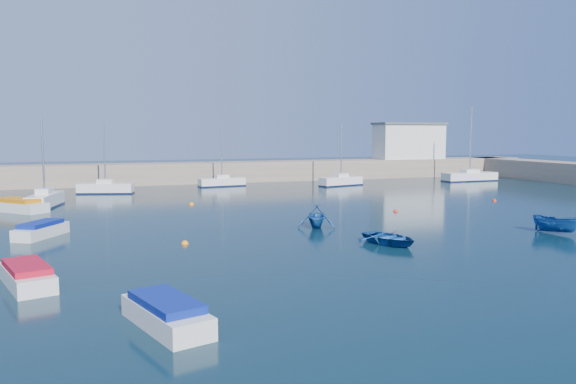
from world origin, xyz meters
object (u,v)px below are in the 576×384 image
object	(u,v)px
sailboat_8	(470,176)
dinghy_left	(317,216)
harbor_office	(409,142)
motorboat_3	(166,313)
sailboat_5	(106,188)
dinghy_right	(556,224)
motorboat_1	(41,230)
dinghy_center	(390,238)
sailboat_3	(45,200)
motorboat_2	(18,205)
sailboat_6	(222,182)
motorboat_0	(27,275)
sailboat_7	(341,181)

from	to	relation	value
sailboat_8	dinghy_left	bearing A→B (deg)	128.45
harbor_office	dinghy_left	xyz separation A→B (m)	(-29.83, -37.10, -4.32)
motorboat_3	dinghy_left	bearing A→B (deg)	36.92
harbor_office	sailboat_5	size ratio (longest dim) A/B	1.31
dinghy_right	motorboat_1	bearing A→B (deg)	141.70
dinghy_left	dinghy_center	bearing A→B (deg)	-50.73
sailboat_3	motorboat_2	distance (m)	2.75
sailboat_6	sailboat_8	xyz separation A→B (m)	(32.94, -3.65, 0.08)
motorboat_1	motorboat_3	distance (m)	19.68
motorboat_3	motorboat_0	bearing A→B (deg)	107.92
sailboat_6	motorboat_1	xyz separation A→B (m)	(-17.88, -28.80, -0.10)
motorboat_0	motorboat_1	size ratio (longest dim) A/B	1.12
motorboat_0	sailboat_7	bearing A→B (deg)	33.37
motorboat_1	motorboat_3	xyz separation A→B (m)	(5.24, -18.97, 0.02)
dinghy_right	motorboat_0	bearing A→B (deg)	163.25
motorboat_3	sailboat_8	bearing A→B (deg)	27.26
sailboat_3	sailboat_8	distance (m)	52.64
harbor_office	motorboat_2	bearing A→B (deg)	-156.36
motorboat_1	sailboat_8	bearing A→B (deg)	56.86
motorboat_1	motorboat_2	distance (m)	13.14
dinghy_center	sailboat_6	bearing A→B (deg)	73.88
motorboat_3	dinghy_left	world-z (taller)	dinghy_left
sailboat_8	sailboat_7	bearing A→B (deg)	90.00
motorboat_2	motorboat_0	bearing A→B (deg)	-126.58
sailboat_7	dinghy_right	world-z (taller)	sailboat_7
sailboat_6	sailboat_5	bearing A→B (deg)	98.90
motorboat_0	motorboat_2	world-z (taller)	motorboat_2
sailboat_6	motorboat_3	size ratio (longest dim) A/B	1.63
sailboat_8	motorboat_2	bearing A→B (deg)	101.90
sailboat_3	sailboat_7	bearing A→B (deg)	30.57
sailboat_5	sailboat_7	xyz separation A→B (m)	(27.35, -0.14, -0.01)
dinghy_center	dinghy_left	distance (m)	7.08
sailboat_8	motorboat_1	distance (m)	56.71
dinghy_left	motorboat_1	bearing A→B (deg)	-162.83
sailboat_3	motorboat_0	xyz separation A→B (m)	(1.15, -26.77, -0.21)
sailboat_5	sailboat_8	size ratio (longest dim) A/B	0.77
dinghy_center	motorboat_0	bearing A→B (deg)	170.11
sailboat_6	dinghy_center	distance (m)	38.05
motorboat_1	dinghy_left	xyz separation A→B (m)	(17.42, -2.38, 0.32)
sailboat_5	motorboat_0	distance (m)	37.09
sailboat_7	dinghy_center	bearing A→B (deg)	144.77
sailboat_7	dinghy_right	size ratio (longest dim) A/B	2.50
harbor_office	motorboat_1	distance (m)	58.82
harbor_office	sailboat_5	world-z (taller)	sailboat_5
motorboat_0	dinghy_right	size ratio (longest dim) A/B	1.51
sailboat_7	dinghy_left	size ratio (longest dim) A/B	2.58
motorboat_1	dinghy_center	size ratio (longest dim) A/B	1.13
motorboat_2	sailboat_8	bearing A→B (deg)	-30.66
dinghy_center	dinghy_left	world-z (taller)	dinghy_left
sailboat_3	sailboat_8	world-z (taller)	sailboat_8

